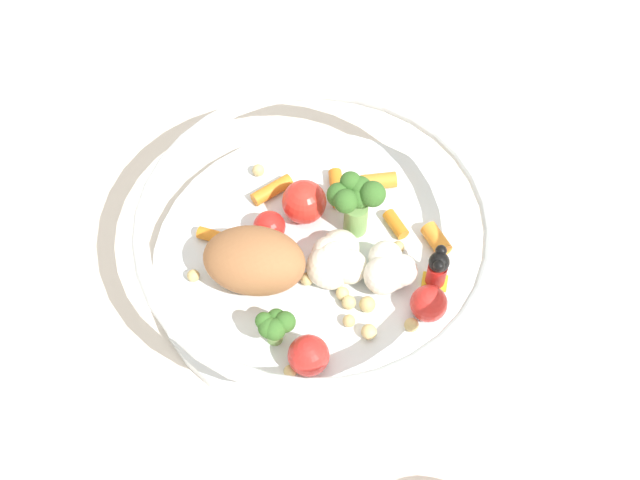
# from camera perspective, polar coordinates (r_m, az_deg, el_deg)

# --- Properties ---
(ground_plane) EXTENTS (2.40, 2.40, 0.00)m
(ground_plane) POSITION_cam_1_polar(r_m,az_deg,el_deg) (0.65, -0.62, -1.25)
(ground_plane) COLOR silver
(food_container) EXTENTS (0.26, 0.26, 0.07)m
(food_container) POSITION_cam_1_polar(r_m,az_deg,el_deg) (0.61, -0.08, -0.40)
(food_container) COLOR white
(food_container) RESTS_ON ground_plane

